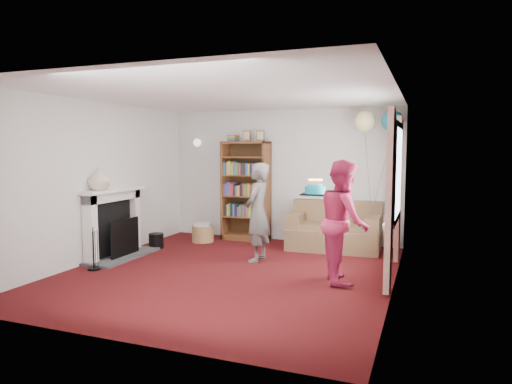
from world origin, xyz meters
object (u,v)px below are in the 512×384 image
at_px(person_striped, 258,212).
at_px(person_magenta, 344,221).
at_px(sofa, 334,231).
at_px(birthday_cake, 315,190).
at_px(bookcase, 246,192).

distance_m(person_striped, person_magenta, 1.57).
height_order(sofa, birthday_cake, birthday_cake).
height_order(bookcase, person_magenta, bookcase).
bearing_deg(birthday_cake, person_magenta, -36.11).
xyz_separation_m(bookcase, sofa, (1.77, -0.24, -0.61)).
bearing_deg(sofa, person_magenta, -78.43).
relative_size(person_striped, birthday_cake, 4.27).
xyz_separation_m(person_striped, person_magenta, (1.45, -0.62, 0.04)).
bearing_deg(person_striped, person_magenta, 68.35).
xyz_separation_m(bookcase, person_striped, (0.81, -1.54, -0.16)).
xyz_separation_m(sofa, person_striped, (-0.96, -1.30, 0.46)).
xyz_separation_m(sofa, birthday_cake, (0.02, -1.58, 0.86)).
height_order(sofa, person_magenta, person_magenta).
bearing_deg(bookcase, sofa, -7.62).
bearing_deg(person_magenta, person_striped, 48.32).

